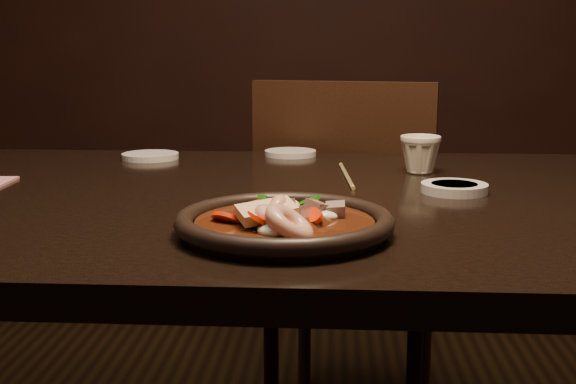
# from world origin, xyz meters

# --- Properties ---
(table) EXTENTS (1.60, 0.90, 0.75)m
(table) POSITION_xyz_m (0.00, 0.00, 0.67)
(table) COLOR black
(table) RESTS_ON floor
(chair) EXTENTS (0.50, 0.50, 0.90)m
(chair) POSITION_xyz_m (0.17, 0.60, 0.49)
(chair) COLOR black
(chair) RESTS_ON floor
(plate) EXTENTS (0.27, 0.27, 0.03)m
(plate) POSITION_xyz_m (0.07, -0.25, 0.76)
(plate) COLOR black
(plate) RESTS_ON table
(stirfry) EXTENTS (0.17, 0.18, 0.06)m
(stirfry) POSITION_xyz_m (0.07, -0.26, 0.77)
(stirfry) COLOR #38170A
(stirfry) RESTS_ON plate
(soy_dish) EXTENTS (0.10, 0.10, 0.01)m
(soy_dish) POSITION_xyz_m (0.32, 0.02, 0.76)
(soy_dish) COLOR silver
(soy_dish) RESTS_ON table
(saucer_left) EXTENTS (0.11, 0.11, 0.01)m
(saucer_left) POSITION_xyz_m (-0.24, 0.33, 0.76)
(saucer_left) COLOR silver
(saucer_left) RESTS_ON table
(saucer_right) EXTENTS (0.11, 0.11, 0.01)m
(saucer_right) POSITION_xyz_m (0.04, 0.40, 0.76)
(saucer_right) COLOR silver
(saucer_right) RESTS_ON table
(tea_cup) EXTENTS (0.08, 0.08, 0.07)m
(tea_cup) POSITION_xyz_m (0.29, 0.20, 0.79)
(tea_cup) COLOR #ECE6CC
(tea_cup) RESTS_ON table
(chopsticks) EXTENTS (0.02, 0.24, 0.01)m
(chopsticks) POSITION_xyz_m (0.15, 0.15, 0.75)
(chopsticks) COLOR tan
(chopsticks) RESTS_ON table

